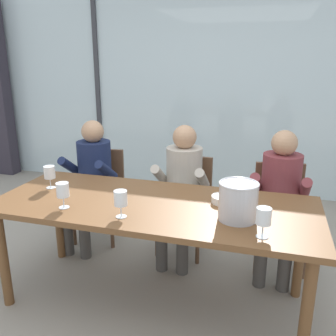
{
  "coord_description": "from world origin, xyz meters",
  "views": [
    {
      "loc": [
        0.76,
        -2.2,
        1.73
      ],
      "look_at": [
        0.0,
        0.35,
        0.93
      ],
      "focal_mm": 38.79,
      "sensor_mm": 36.0,
      "label": 1
    }
  ],
  "objects": [
    {
      "name": "dining_table",
      "position": [
        0.0,
        0.0,
        0.7
      ],
      "size": [
        2.23,
        0.9,
        0.78
      ],
      "color": "brown",
      "rests_on": "ground"
    },
    {
      "name": "hillside_vineyard",
      "position": [
        0.0,
        6.41,
        0.78
      ],
      "size": [
        13.43,
        2.4,
        1.56
      ],
      "primitive_type": "cube",
      "color": "#477A38",
      "rests_on": "ground"
    },
    {
      "name": "window_mullion_left",
      "position": [
        -1.67,
        2.52,
        1.3
      ],
      "size": [
        0.06,
        0.06,
        2.6
      ],
      "primitive_type": "cube",
      "color": "#38383D",
      "rests_on": "ground"
    },
    {
      "name": "window_glass_panel",
      "position": [
        0.0,
        2.54,
        1.3
      ],
      "size": [
        7.43,
        0.03,
        2.6
      ],
      "primitive_type": "cube",
      "color": "silver",
      "rests_on": "ground"
    },
    {
      "name": "person_beige_jumper",
      "position": [
        0.02,
        0.72,
        0.68
      ],
      "size": [
        0.46,
        0.61,
        1.19
      ],
      "rotation": [
        0.0,
        0.0,
        0.0
      ],
      "color": "#B7AD9E",
      "rests_on": "ground"
    },
    {
      "name": "person_maroon_top",
      "position": [
        0.84,
        0.72,
        0.68
      ],
      "size": [
        0.47,
        0.62,
        1.19
      ],
      "rotation": [
        0.0,
        0.0,
        -0.04
      ],
      "color": "brown",
      "rests_on": "ground"
    },
    {
      "name": "wine_glass_center_pour",
      "position": [
        -0.12,
        -0.28,
        0.9
      ],
      "size": [
        0.08,
        0.08,
        0.17
      ],
      "color": "silver",
      "rests_on": "dining_table"
    },
    {
      "name": "chair_center",
      "position": [
        0.85,
        0.86,
        0.5
      ],
      "size": [
        0.49,
        0.49,
        0.87
      ],
      "rotation": [
        0.0,
        0.0,
        0.13
      ],
      "color": "brown",
      "rests_on": "ground"
    },
    {
      "name": "person_navy_polo",
      "position": [
        -0.87,
        0.72,
        0.68
      ],
      "size": [
        0.47,
        0.62,
        1.19
      ],
      "rotation": [
        0.0,
        0.0,
        -0.03
      ],
      "color": "#192347",
      "rests_on": "ground"
    },
    {
      "name": "chair_near_curtain",
      "position": [
        -0.86,
        0.89,
        0.5
      ],
      "size": [
        0.49,
        0.49,
        0.87
      ],
      "rotation": [
        0.0,
        0.0,
        0.13
      ],
      "color": "brown",
      "rests_on": "ground"
    },
    {
      "name": "chair_left_of_center",
      "position": [
        0.03,
        0.88,
        0.5
      ],
      "size": [
        0.46,
        0.46,
        0.87
      ],
      "rotation": [
        0.0,
        0.0,
        -0.06
      ],
      "color": "brown",
      "rests_on": "ground"
    },
    {
      "name": "wine_glass_near_bucket",
      "position": [
        0.74,
        -0.31,
        0.9
      ],
      "size": [
        0.08,
        0.08,
        0.17
      ],
      "color": "silver",
      "rests_on": "dining_table"
    },
    {
      "name": "tasting_bowl",
      "position": [
        0.46,
        0.14,
        0.8
      ],
      "size": [
        0.16,
        0.16,
        0.05
      ],
      "primitive_type": "cylinder",
      "color": "silver",
      "rests_on": "dining_table"
    },
    {
      "name": "wine_glass_by_right_taster",
      "position": [
        -0.55,
        -0.25,
        0.9
      ],
      "size": [
        0.08,
        0.08,
        0.17
      ],
      "color": "silver",
      "rests_on": "dining_table"
    },
    {
      "name": "ice_bucket_primary",
      "position": [
        0.58,
        -0.11,
        0.9
      ],
      "size": [
        0.24,
        0.24,
        0.24
      ],
      "color": "#B7B7BC",
      "rests_on": "dining_table"
    },
    {
      "name": "wine_glass_by_left_taster",
      "position": [
        -0.86,
        0.06,
        0.9
      ],
      "size": [
        0.08,
        0.08,
        0.17
      ],
      "color": "silver",
      "rests_on": "dining_table"
    },
    {
      "name": "ground",
      "position": [
        0.0,
        1.0,
        0.0
      ],
      "size": [
        14.0,
        14.0,
        0.0
      ],
      "primitive_type": "plane",
      "color": "#9E9384"
    }
  ]
}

